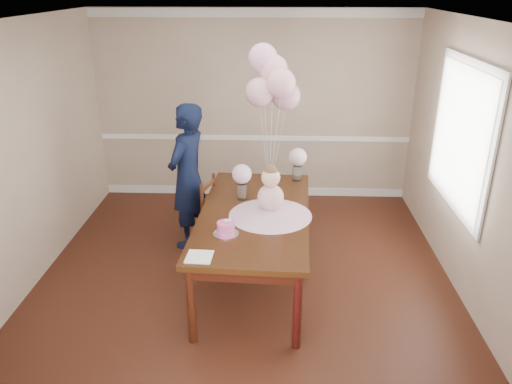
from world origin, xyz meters
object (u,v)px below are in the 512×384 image
(woman, at_px, (188,177))
(birthday_cake, at_px, (226,228))
(dining_chair_seat, at_px, (225,225))
(dining_table_top, at_px, (254,215))

(woman, bearing_deg, birthday_cake, 44.66)
(dining_chair_seat, bearing_deg, woman, 157.85)
(birthday_cake, xyz_separation_m, woman, (-0.58, 1.33, -0.01))
(dining_chair_seat, bearing_deg, dining_table_top, -37.53)
(dining_chair_seat, relative_size, woman, 0.24)
(dining_table_top, xyz_separation_m, birthday_cake, (-0.25, -0.49, 0.09))
(dining_table_top, bearing_deg, birthday_cake, -113.96)
(dining_table_top, xyz_separation_m, woman, (-0.83, 0.85, 0.08))
(dining_chair_seat, height_order, woman, woman)
(birthday_cake, height_order, woman, woman)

